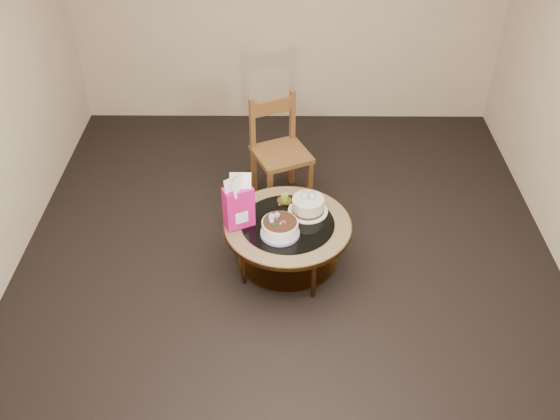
{
  "coord_description": "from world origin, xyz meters",
  "views": [
    {
      "loc": [
        -0.03,
        -3.79,
        3.57
      ],
      "look_at": [
        -0.06,
        0.02,
        0.57
      ],
      "focal_mm": 40.0,
      "sensor_mm": 36.0,
      "label": 1
    }
  ],
  "objects_px": {
    "decorated_cake": "(280,228)",
    "cream_cake": "(308,206)",
    "coffee_table": "(288,231)",
    "gift_bag": "(238,202)",
    "dining_chair": "(280,151)"
  },
  "relations": [
    {
      "from": "coffee_table",
      "to": "cream_cake",
      "type": "relative_size",
      "value": 3.19
    },
    {
      "from": "coffee_table",
      "to": "dining_chair",
      "type": "xyz_separation_m",
      "value": [
        -0.07,
        0.97,
        0.13
      ]
    },
    {
      "from": "cream_cake",
      "to": "dining_chair",
      "type": "relative_size",
      "value": 0.32
    },
    {
      "from": "decorated_cake",
      "to": "gift_bag",
      "type": "distance_m",
      "value": 0.38
    },
    {
      "from": "decorated_cake",
      "to": "gift_bag",
      "type": "height_order",
      "value": "gift_bag"
    },
    {
      "from": "decorated_cake",
      "to": "cream_cake",
      "type": "bearing_deg",
      "value": 51.33
    },
    {
      "from": "coffee_table",
      "to": "cream_cake",
      "type": "height_order",
      "value": "cream_cake"
    },
    {
      "from": "decorated_cake",
      "to": "coffee_table",
      "type": "bearing_deg",
      "value": 65.24
    },
    {
      "from": "cream_cake",
      "to": "decorated_cake",
      "type": "bearing_deg",
      "value": -130.2
    },
    {
      "from": "coffee_table",
      "to": "gift_bag",
      "type": "height_order",
      "value": "gift_bag"
    },
    {
      "from": "gift_bag",
      "to": "dining_chair",
      "type": "bearing_deg",
      "value": 48.15
    },
    {
      "from": "coffee_table",
      "to": "gift_bag",
      "type": "bearing_deg",
      "value": -177.48
    },
    {
      "from": "decorated_cake",
      "to": "gift_bag",
      "type": "xyz_separation_m",
      "value": [
        -0.32,
        0.12,
        0.16
      ]
    },
    {
      "from": "decorated_cake",
      "to": "gift_bag",
      "type": "bearing_deg",
      "value": 159.5
    },
    {
      "from": "cream_cake",
      "to": "dining_chair",
      "type": "bearing_deg",
      "value": 104.24
    }
  ]
}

